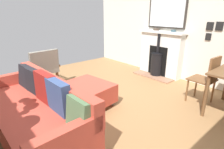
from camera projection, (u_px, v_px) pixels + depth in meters
The scene contains 11 objects.
ground_plane at pixel (85, 107), 3.17m from camera, with size 5.27×5.37×0.01m, color olive.
wall_left at pixel (174, 23), 4.36m from camera, with size 0.12×5.37×2.67m, color silver.
fireplace at pixel (160, 56), 4.62m from camera, with size 0.56×1.21×1.14m.
mirror_over_mantel at pixel (167, 8), 4.32m from camera, with size 0.04×1.03×0.94m.
mantel_bowl_near at pixel (156, 29), 4.57m from camera, with size 0.16×0.16×0.05m.
mantel_bowl_far at pixel (173, 31), 4.22m from camera, with size 0.11×0.11×0.05m.
sofa at pixel (35, 110), 2.36m from camera, with size 0.87×2.08×0.83m.
ottoman at pixel (89, 92), 3.16m from camera, with size 0.72×0.89×0.41m.
armchair_accent at pixel (42, 67), 3.86m from camera, with size 0.72×0.63×0.84m.
dining_chair_near_fireplace at pixel (207, 77), 3.11m from camera, with size 0.42×0.42×0.88m.
photo_gallery_row at pixel (213, 29), 3.66m from camera, with size 0.02×0.32×0.38m.
Camera 1 is at (1.47, 2.44, 1.57)m, focal length 28.67 mm.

